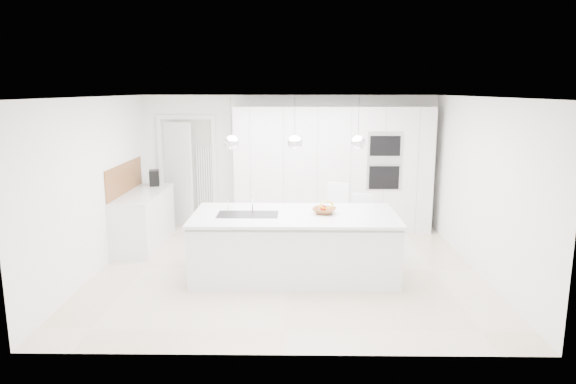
{
  "coord_description": "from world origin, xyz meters",
  "views": [
    {
      "loc": [
        0.1,
        -7.19,
        2.6
      ],
      "look_at": [
        0.0,
        0.3,
        1.1
      ],
      "focal_mm": 32.0,
      "sensor_mm": 36.0,
      "label": 1
    }
  ],
  "objects_px": {
    "fruit_bowl": "(324,211)",
    "bar_stool_right": "(363,227)",
    "bar_stool_left": "(339,220)",
    "island_base": "(295,247)",
    "espresso_machine": "(154,178)"
  },
  "relations": [
    {
      "from": "bar_stool_right",
      "to": "bar_stool_left",
      "type": "bearing_deg",
      "value": 171.81
    },
    {
      "from": "fruit_bowl",
      "to": "espresso_machine",
      "type": "bearing_deg",
      "value": 144.49
    },
    {
      "from": "island_base",
      "to": "bar_stool_left",
      "type": "height_order",
      "value": "bar_stool_left"
    },
    {
      "from": "fruit_bowl",
      "to": "bar_stool_right",
      "type": "relative_size",
      "value": 0.33
    },
    {
      "from": "bar_stool_left",
      "to": "bar_stool_right",
      "type": "bearing_deg",
      "value": 0.56
    },
    {
      "from": "fruit_bowl",
      "to": "bar_stool_left",
      "type": "xyz_separation_m",
      "value": [
        0.29,
        0.94,
        -0.37
      ]
    },
    {
      "from": "island_base",
      "to": "espresso_machine",
      "type": "bearing_deg",
      "value": 139.37
    },
    {
      "from": "island_base",
      "to": "bar_stool_right",
      "type": "distance_m",
      "value": 1.37
    },
    {
      "from": "island_base",
      "to": "fruit_bowl",
      "type": "relative_size",
      "value": 8.55
    },
    {
      "from": "bar_stool_right",
      "to": "island_base",
      "type": "bearing_deg",
      "value": -126.39
    },
    {
      "from": "fruit_bowl",
      "to": "bar_stool_right",
      "type": "height_order",
      "value": "bar_stool_right"
    },
    {
      "from": "espresso_machine",
      "to": "island_base",
      "type": "bearing_deg",
      "value": -52.95
    },
    {
      "from": "island_base",
      "to": "espresso_machine",
      "type": "xyz_separation_m",
      "value": [
        -2.53,
        2.17,
        0.61
      ]
    },
    {
      "from": "island_base",
      "to": "bar_stool_right",
      "type": "bearing_deg",
      "value": 38.61
    },
    {
      "from": "espresso_machine",
      "to": "fruit_bowl",
      "type": "bearing_deg",
      "value": -47.83
    }
  ]
}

